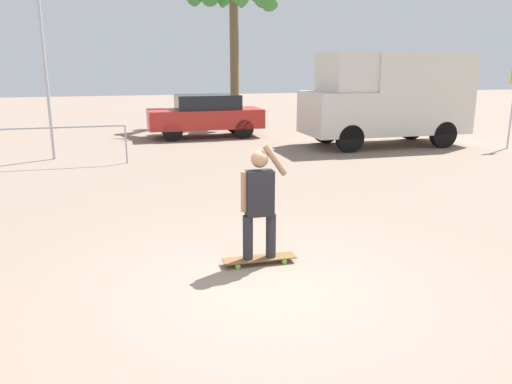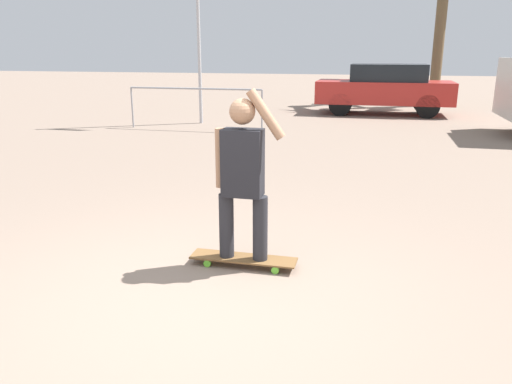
% 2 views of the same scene
% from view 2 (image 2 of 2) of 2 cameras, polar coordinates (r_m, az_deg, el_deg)
% --- Properties ---
extents(ground_plane, '(80.00, 80.00, 0.00)m').
position_cam_2_polar(ground_plane, '(4.27, -6.03, -12.11)').
color(ground_plane, gray).
extents(skateboard, '(1.02, 0.24, 0.09)m').
position_cam_2_polar(skateboard, '(4.82, -1.45, -7.64)').
color(skateboard, brown).
rests_on(skateboard, ground_plane).
extents(person_skateboarder, '(0.65, 0.23, 1.60)m').
position_cam_2_polar(person_skateboarder, '(4.54, -1.54, 2.40)').
color(person_skateboarder, '#28282D').
rests_on(person_skateboarder, skateboard).
extents(parked_car_red, '(4.22, 1.72, 1.57)m').
position_cam_2_polar(parked_car_red, '(16.74, 14.51, 11.45)').
color(parked_car_red, black).
rests_on(parked_car_red, ground_plane).
extents(plaza_railing_segment, '(3.57, 0.05, 1.08)m').
position_cam_2_polar(plaza_railing_segment, '(13.06, -7.02, 10.92)').
color(plaza_railing_segment, '#99999E').
rests_on(plaza_railing_segment, ground_plane).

